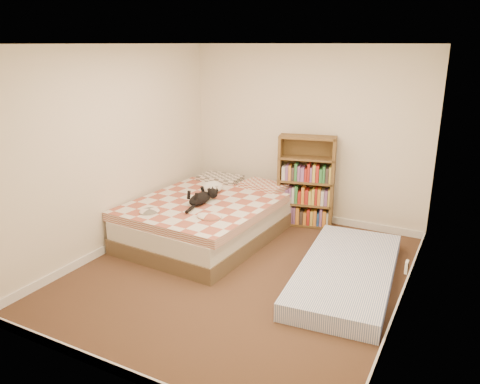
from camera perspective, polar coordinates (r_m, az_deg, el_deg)
The scene contains 6 objects.
room at distance 4.99m, azimuth 0.05°, elevation 2.49°, with size 3.51×4.01×2.51m.
bed at distance 6.31m, azimuth -3.59°, elevation -3.06°, with size 1.75×2.33×0.60m.
bookshelf at distance 6.70m, azimuth 8.06°, elevation 0.06°, with size 0.84×0.43×1.30m.
floor_mattress at distance 5.35m, azimuth 12.83°, elevation -9.56°, with size 0.96×2.14×0.19m, color #7689C6.
black_cat at distance 6.02m, azimuth -4.68°, elevation -0.70°, with size 0.30×0.73×0.16m.
white_dog at distance 6.45m, azimuth -3.36°, elevation 0.61°, with size 0.33×0.36×0.15m.
Camera 1 is at (2.24, -4.27, 2.51)m, focal length 35.00 mm.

